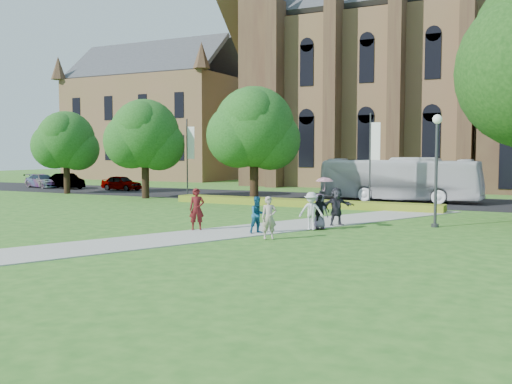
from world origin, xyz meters
The scene contains 23 objects.
ground centered at (0.00, 0.00, 0.00)m, with size 160.00×160.00×0.00m, color #2A631D.
road centered at (0.00, 20.00, 0.01)m, with size 160.00×10.00×0.02m, color black.
footpath centered at (0.00, 1.00, 0.02)m, with size 3.20×30.00×0.04m, color #B2B2A8.
flower_hedge centered at (-2.00, 13.20, 0.23)m, with size 18.00×1.40×0.45m, color #AEA522.
building_west centered at (-34.00, 42.00, 9.21)m, with size 22.00×14.00×18.30m.
streetlamp centered at (7.50, 6.50, 3.30)m, with size 0.44×0.44×5.24m.
street_tree_0 centered at (-15.00, 14.00, 4.87)m, with size 5.20×5.20×7.50m.
street_tree_1 centered at (-6.00, 14.50, 5.22)m, with size 5.60×5.60×8.05m.
street_tree_2 centered at (-24.00, 15.00, 4.53)m, with size 4.80×4.80×6.95m.
banner_pole_0 centered at (2.11, 15.20, 3.39)m, with size 0.70×0.10×6.00m.
banner_pole_1 centered at (-11.89, 15.20, 3.39)m, with size 0.70×0.10×6.00m.
tour_coach centered at (2.91, 19.76, 1.58)m, with size 2.62×11.19×3.12m, color silver.
car_0 centered at (-22.37, 20.06, 0.70)m, with size 1.60×3.98×1.36m, color gray.
car_1 centered at (-28.72, 19.73, 0.74)m, with size 1.53×4.39×1.45m, color gray.
car_2 centered at (-32.05, 19.85, 0.68)m, with size 1.85×4.54×1.32m, color gray.
pedestrian_0 centered at (-1.82, 0.49, 0.97)m, with size 0.68×0.45×1.86m, color #531314.
pedestrian_1 centered at (1.09, 0.77, 0.82)m, with size 0.76×0.59×1.57m, color navy.
pedestrian_2 centered at (2.74, 2.80, 0.88)m, with size 1.09×0.62×1.68m, color silver.
pedestrian_3 centered at (2.97, 3.20, 0.83)m, with size 0.92×0.38×1.57m, color black.
pedestrian_4 centered at (2.94, 3.33, 0.83)m, with size 0.77×0.50×1.58m, color slate.
pedestrian_5 centered at (3.23, 4.83, 0.94)m, with size 1.67×0.53×1.80m, color #282830.
pedestrian_6 centered at (2.19, -0.46, 0.89)m, with size 0.62×0.41×1.70m, color #A7968B.
parasol centered at (3.12, 3.43, 1.95)m, with size 0.75×0.75×0.66m, color #CA8F9A.
Camera 1 is at (11.81, -20.93, 3.50)m, focal length 40.00 mm.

